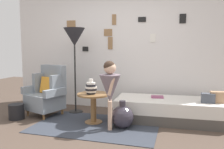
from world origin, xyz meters
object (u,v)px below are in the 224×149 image
vase_striped (91,88)px  book_on_daybed (157,97)px  magazine_basket (17,112)px  daybed (169,110)px  demijohn_near (122,117)px  armchair (47,93)px  person_child (110,86)px  floor_lamp (74,40)px  side_table (93,102)px

vase_striped → book_on_daybed: size_ratio=1.19×
magazine_basket → daybed: bearing=13.7°
vase_striped → demijohn_near: vase_striped is taller
armchair → book_on_daybed: size_ratio=4.41×
armchair → person_child: 1.53m
armchair → floor_lamp: size_ratio=0.57×
floor_lamp → magazine_basket: 1.75m
book_on_daybed → demijohn_near: demijohn_near is taller
daybed → person_child: 1.26m
floor_lamp → side_table: bearing=-42.4°
side_table → daybed: bearing=20.1°
side_table → person_child: 0.56m
book_on_daybed → daybed: bearing=-16.9°
demijohn_near → magazine_basket: (-2.00, -0.07, -0.05)m
book_on_daybed → magazine_basket: (-2.50, -0.73, -0.28)m
vase_striped → floor_lamp: size_ratio=0.15×
vase_striped → person_child: size_ratio=0.24×
demijohn_near → vase_striped: bearing=172.6°
armchair → magazine_basket: 0.66m
magazine_basket → armchair: bearing=47.8°
book_on_daybed → magazine_basket: 2.62m
side_table → magazine_basket: 1.48m
armchair → magazine_basket: size_ratio=3.46×
armchair → book_on_daybed: armchair is taller
daybed → armchair: bearing=-174.4°
daybed → vase_striped: vase_striped is taller
person_child → armchair: bearing=161.2°
daybed → demijohn_near: size_ratio=4.23×
daybed → vase_striped: bearing=-158.2°
floor_lamp → magazine_basket: bearing=-139.1°
vase_striped → person_child: person_child is taller
floor_lamp → magazine_basket: size_ratio=6.10×
magazine_basket → person_child: bearing=-1.7°
armchair → daybed: bearing=5.6°
armchair → vase_striped: bearing=-15.8°
armchair → demijohn_near: size_ratio=2.12×
daybed → side_table: size_ratio=3.44×
person_child → magazine_basket: (-1.82, 0.05, -0.57)m
side_table → book_on_daybed: 1.18m
daybed → demijohn_near: demijohn_near is taller
vase_striped → floor_lamp: bearing=133.9°
armchair → vase_striped: (1.03, -0.29, 0.19)m
side_table → person_child: person_child is taller
floor_lamp → person_child: size_ratio=1.53×
vase_striped → floor_lamp: 1.18m
side_table → magazine_basket: bearing=-172.3°
armchair → magazine_basket: (-0.39, -0.43, -0.30)m
person_child → demijohn_near: 0.56m
floor_lamp → demijohn_near: bearing=-30.2°
demijohn_near → floor_lamp: bearing=149.8°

